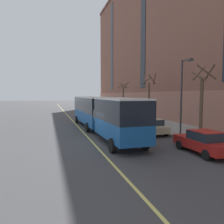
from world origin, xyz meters
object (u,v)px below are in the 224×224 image
at_px(city_bus, 100,112).
at_px(street_tree_mid_block, 202,99).
at_px(street_tree_far_uptown, 149,97).
at_px(parked_car_champagne_3, 151,126).
at_px(fire_hydrant, 125,116).
at_px(street_lamp, 183,90).
at_px(parked_car_navy_0, 116,115).
at_px(parked_car_red_2, 204,142).
at_px(street_tree_far_downtown, 123,97).

bearing_deg(city_bus, street_tree_mid_block, -27.33).
relative_size(street_tree_mid_block, street_tree_far_uptown, 0.97).
distance_m(parked_car_champagne_3, fire_hydrant, 12.87).
height_order(parked_car_champagne_3, street_tree_far_uptown, street_tree_far_uptown).
bearing_deg(street_lamp, city_bus, 142.28).
relative_size(city_bus, street_tree_mid_block, 2.96).
bearing_deg(parked_car_navy_0, parked_car_red_2, -90.07).
bearing_deg(parked_car_navy_0, fire_hydrant, 9.04).
bearing_deg(street_tree_mid_block, street_tree_far_downtown, 89.99).
xyz_separation_m(street_tree_mid_block, street_lamp, (-2.40, -0.45, 0.86)).
relative_size(parked_car_navy_0, fire_hydrant, 6.54).
relative_size(parked_car_red_2, fire_hydrant, 6.25).
bearing_deg(street_tree_mid_block, fire_hydrant, 99.58).
height_order(parked_car_navy_0, street_tree_far_uptown, street_tree_far_uptown).
xyz_separation_m(parked_car_red_2, fire_hydrant, (1.66, 20.36, -0.29)).
xyz_separation_m(street_tree_far_uptown, street_tree_far_downtown, (-0.01, 11.43, -0.22)).
bearing_deg(street_lamp, parked_car_navy_0, 96.58).
bearing_deg(street_tree_far_uptown, parked_car_red_2, -103.81).
xyz_separation_m(street_tree_mid_block, street_tree_far_uptown, (0.02, 11.46, 0.08)).
bearing_deg(fire_hydrant, street_lamp, -89.62).
height_order(parked_car_champagne_3, street_tree_mid_block, street_tree_mid_block).
distance_m(parked_car_champagne_3, street_tree_mid_block, 5.45).
bearing_deg(street_tree_mid_block, street_lamp, -169.51).
bearing_deg(fire_hydrant, parked_car_navy_0, -170.96).
xyz_separation_m(street_tree_mid_block, street_tree_far_downtown, (0.00, 22.89, -0.14)).
bearing_deg(city_bus, parked_car_red_2, -64.65).
xyz_separation_m(city_bus, street_tree_far_downtown, (8.98, 18.25, 1.26)).
bearing_deg(city_bus, street_lamp, -37.72).
bearing_deg(city_bus, fire_hydrant, 57.59).
relative_size(city_bus, street_lamp, 2.83).
xyz_separation_m(parked_car_red_2, street_tree_far_uptown, (4.18, 16.99, 2.82)).
xyz_separation_m(parked_car_red_2, street_tree_mid_block, (4.16, 5.53, 2.75)).
bearing_deg(parked_car_red_2, city_bus, 115.35).
bearing_deg(street_tree_mid_block, parked_car_champagne_3, 153.78).
xyz_separation_m(parked_car_red_2, parked_car_champagne_3, (-0.06, 7.61, 0.00)).
distance_m(parked_car_navy_0, street_tree_far_downtown, 9.65).
relative_size(street_tree_far_uptown, street_lamp, 0.98).
xyz_separation_m(city_bus, street_tree_mid_block, (8.97, -4.64, 1.40)).
distance_m(street_tree_far_uptown, fire_hydrant, 5.23).
relative_size(street_tree_mid_block, fire_hydrant, 9.21).
distance_m(parked_car_red_2, fire_hydrant, 20.42).
xyz_separation_m(parked_car_navy_0, street_tree_far_uptown, (4.15, -3.11, 2.82)).
bearing_deg(city_bus, street_tree_far_uptown, 37.19).
relative_size(city_bus, fire_hydrant, 27.23).
bearing_deg(parked_car_red_2, street_tree_far_uptown, 76.19).
relative_size(parked_car_red_2, street_lamp, 0.65).
bearing_deg(fire_hydrant, parked_car_red_2, -94.65).
height_order(street_tree_far_downtown, fire_hydrant, street_tree_far_downtown).
height_order(parked_car_red_2, street_tree_mid_block, street_tree_mid_block).
xyz_separation_m(city_bus, street_tree_far_uptown, (8.99, 6.82, 1.47)).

